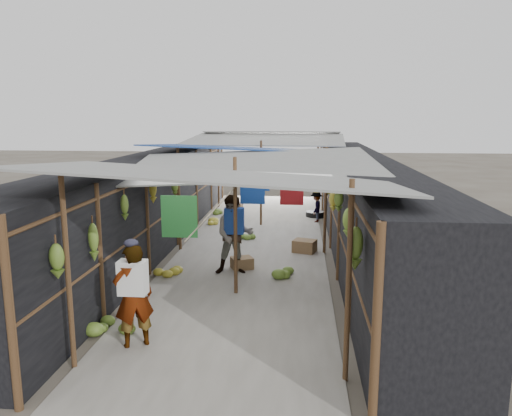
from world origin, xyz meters
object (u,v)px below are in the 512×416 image
(vendor_elderly, at_px, (134,296))
(vendor_seated, at_px, (316,207))
(shopper_blue, at_px, (234,235))
(crate_near, at_px, (242,263))
(black_basin, at_px, (315,214))

(vendor_elderly, relative_size, vendor_seated, 1.57)
(shopper_blue, distance_m, vendor_seated, 5.69)
(crate_near, distance_m, black_basin, 6.17)
(black_basin, bearing_deg, shopper_blue, -106.84)
(vendor_elderly, relative_size, shopper_blue, 0.91)
(black_basin, xyz_separation_m, vendor_seated, (0.00, -0.86, 0.40))
(black_basin, relative_size, vendor_seated, 0.63)
(crate_near, xyz_separation_m, shopper_blue, (-0.12, -0.31, 0.72))
(vendor_elderly, bearing_deg, black_basin, -135.75)
(black_basin, distance_m, vendor_elderly, 10.19)
(vendor_elderly, xyz_separation_m, vendor_seated, (2.88, 8.88, -0.28))
(crate_near, xyz_separation_m, vendor_seated, (1.76, 5.04, 0.36))
(shopper_blue, xyz_separation_m, vendor_seated, (1.88, 5.36, -0.36))
(black_basin, distance_m, shopper_blue, 6.54)
(crate_near, height_order, vendor_elderly, vendor_elderly)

